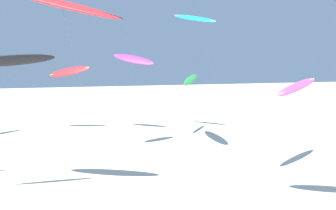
% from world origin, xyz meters
% --- Properties ---
extents(flying_kite_0, '(5.13, 12.34, 16.97)m').
position_xyz_m(flying_kite_0, '(13.85, 51.85, 15.94)').
color(flying_kite_0, '#19B2B7').
rests_on(flying_kite_0, ground).
extents(flying_kite_1, '(7.77, 8.02, 8.61)m').
position_xyz_m(flying_kite_1, '(16.33, 31.69, 7.65)').
color(flying_kite_1, '#EA5193').
rests_on(flying_kite_1, ground).
extents(flying_kite_2, '(5.73, 7.02, 9.74)m').
position_xyz_m(flying_kite_2, '(-3.05, 57.96, 8.52)').
color(flying_kite_2, red).
rests_on(flying_kite_2, ground).
extents(flying_kite_4, '(4.43, 7.51, 8.44)m').
position_xyz_m(flying_kite_4, '(12.60, 50.03, 7.47)').
color(flying_kite_4, green).
rests_on(flying_kite_4, ground).
extents(flying_kite_5, '(6.70, 4.48, 10.81)m').
position_xyz_m(flying_kite_5, '(-8.72, 30.29, 10.07)').
color(flying_kite_5, black).
rests_on(flying_kite_5, ground).
extents(flying_kite_6, '(5.80, 10.74, 11.45)m').
position_xyz_m(flying_kite_6, '(5.68, 54.64, 10.26)').
color(flying_kite_6, purple).
rests_on(flying_kite_6, ground).
extents(flying_kite_9, '(8.80, 12.37, 15.58)m').
position_xyz_m(flying_kite_9, '(-4.91, 29.91, 14.06)').
color(flying_kite_9, red).
rests_on(flying_kite_9, ground).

